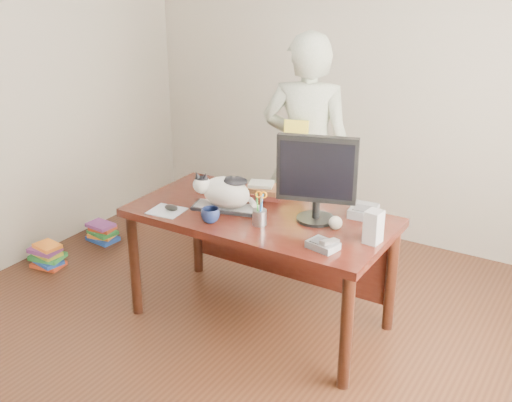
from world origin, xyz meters
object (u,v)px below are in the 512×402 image
object	(u,v)px
desk	(267,231)
book_pile_b	(102,232)
monitor	(317,174)
speaker	(373,227)
pen_cup	(260,215)
book_stack	(263,190)
phone	(324,245)
baseball	(335,223)
calculator	(363,211)
keyboard	(227,208)
cat	(224,191)
person	(307,155)
book_pile_a	(47,256)
coffee_mug	(210,215)
mouse	(171,208)

from	to	relation	value
desk	book_pile_b	bearing A→B (deg)	171.03
monitor	speaker	size ratio (longest dim) A/B	2.81
pen_cup	book_stack	bearing A→B (deg)	118.16
phone	speaker	xyz separation A→B (m)	(0.20, 0.21, 0.07)
monitor	baseball	xyz separation A→B (m)	(0.15, -0.04, -0.26)
calculator	monitor	bearing A→B (deg)	-136.17
keyboard	cat	bearing A→B (deg)	-171.64
baseball	book_stack	distance (m)	0.66
person	book_pile_a	bearing A→B (deg)	13.44
cat	book_pile_a	world-z (taller)	cat
phone	book_stack	xyz separation A→B (m)	(-0.67, 0.49, 0.02)
coffee_mug	book_pile_a	size ratio (longest dim) A/B	0.40
book_stack	person	xyz separation A→B (m)	(0.01, 0.58, 0.08)
monitor	person	world-z (taller)	person
book_stack	mouse	bearing A→B (deg)	-138.88
calculator	keyboard	bearing A→B (deg)	-160.02
calculator	book_pile_b	bearing A→B (deg)	173.65
cat	book_pile_a	xyz separation A→B (m)	(-1.53, -0.14, -0.78)
cat	person	world-z (taller)	person
keyboard	calculator	bearing A→B (deg)	10.08
monitor	calculator	size ratio (longest dim) A/B	2.55
monitor	phone	size ratio (longest dim) A/B	2.92
desk	pen_cup	size ratio (longest dim) A/B	7.56
phone	pen_cup	bearing A→B (deg)	-179.05
baseball	book_pile_a	size ratio (longest dim) A/B	0.29
calculator	coffee_mug	bearing A→B (deg)	-147.49
monitor	coffee_mug	bearing A→B (deg)	-165.70
cat	phone	size ratio (longest dim) A/B	2.24
mouse	book_stack	size ratio (longest dim) A/B	0.34
book_stack	book_pile_a	xyz separation A→B (m)	(-1.62, -0.46, -0.70)
desk	speaker	xyz separation A→B (m)	(0.73, -0.10, 0.24)
desk	phone	distance (m)	0.64
pen_cup	person	size ratio (longest dim) A/B	0.12
desk	calculator	bearing A→B (deg)	22.46
mouse	coffee_mug	xyz separation A→B (m)	(0.30, -0.01, 0.02)
calculator	person	bearing A→B (deg)	136.00
mouse	book_pile_a	world-z (taller)	mouse
desk	pen_cup	bearing A→B (deg)	-69.98
baseball	book_pile_b	bearing A→B (deg)	171.76
mouse	monitor	bearing A→B (deg)	14.54
desk	cat	size ratio (longest dim) A/B	3.97
coffee_mug	person	size ratio (longest dim) A/B	0.06
pen_cup	mouse	xyz separation A→B (m)	(-0.57, -0.11, -0.04)
pen_cup	monitor	bearing A→B (deg)	38.93
desk	cat	distance (m)	0.38
keyboard	baseball	distance (m)	0.70
person	book_pile_a	size ratio (longest dim) A/B	6.46
desk	cat	world-z (taller)	cat
keyboard	book_pile_a	bearing A→B (deg)	170.46
monitor	book_stack	size ratio (longest dim) A/B	1.85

